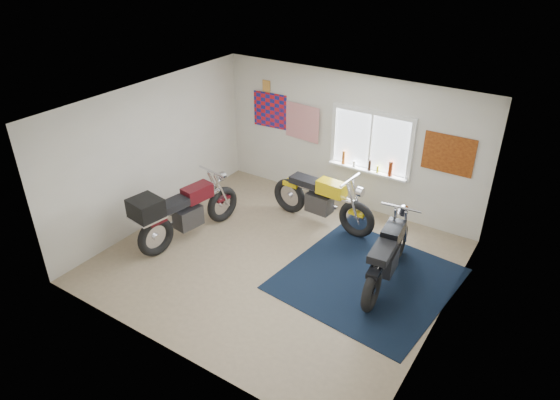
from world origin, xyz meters
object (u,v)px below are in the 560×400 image
Objects in this scene: black_chrome_bike at (387,256)px; maroon_tourer at (182,212)px; yellow_triumph at (322,200)px; navy_rug at (367,279)px.

maroon_tourer reaches higher than black_chrome_bike.
black_chrome_bike is 3.64m from maroon_tourer.
yellow_triumph is 1.03× the size of black_chrome_bike.
navy_rug is at bearing 108.48° from black_chrome_bike.
yellow_triumph is 2.61m from maroon_tourer.
maroon_tourer reaches higher than yellow_triumph.
black_chrome_bike is (0.24, 0.11, 0.48)m from navy_rug.
maroon_tourer is (-3.28, -0.77, 0.59)m from navy_rug.
navy_rug is 1.20× the size of black_chrome_bike.
black_chrome_bike reaches higher than navy_rug.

